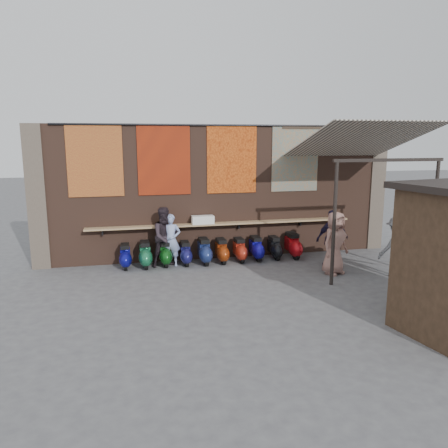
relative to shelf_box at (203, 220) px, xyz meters
name	(u,v)px	position (x,y,z in m)	size (l,w,h in m)	color
ground	(244,283)	(0.63, -2.30, -1.25)	(70.00, 70.00, 0.00)	#474749
brick_wall	(220,192)	(0.63, 0.40, 0.75)	(10.00, 0.40, 4.00)	brown
pier_left	(37,197)	(-4.57, 0.40, 0.75)	(0.50, 0.50, 4.00)	#4C4238
pier_right	(374,188)	(5.83, 0.40, 0.75)	(0.50, 0.50, 4.00)	#4C4238
eating_counter	(223,224)	(0.63, 0.03, -0.15)	(8.00, 0.32, 0.05)	#9E7A51
shelf_box	(203,220)	(0.00, 0.00, 0.00)	(0.65, 0.28, 0.24)	white
tapestry_redgold	(95,161)	(-2.97, 0.18, 1.75)	(1.50, 0.02, 2.00)	maroon
tapestry_sun	(164,160)	(-1.07, 0.18, 1.75)	(1.50, 0.02, 2.00)	#F1390E
tapestry_orange	(232,159)	(0.93, 0.18, 1.75)	(1.50, 0.02, 2.00)	#D45D1A
tapestry_multi	(295,159)	(2.93, 0.18, 1.75)	(1.50, 0.02, 2.00)	teal
hang_rail	(222,125)	(0.63, 0.17, 2.73)	(0.06, 0.06, 9.50)	black
scooter_stool_0	(125,257)	(-2.27, -0.27, -0.91)	(0.32, 0.71, 0.68)	#0B0B70
scooter_stool_1	(145,255)	(-1.72, -0.30, -0.88)	(0.35, 0.77, 0.73)	#18613C
scooter_stool_2	(165,254)	(-1.15, -0.26, -0.89)	(0.33, 0.74, 0.70)	#0E4613
scooter_stool_3	(185,253)	(-0.58, -0.30, -0.91)	(0.32, 0.71, 0.67)	#171654
scooter_stool_4	(204,251)	(-0.02, -0.34, -0.87)	(0.35, 0.78, 0.75)	navy
scooter_stool_5	(222,251)	(0.49, -0.33, -0.89)	(0.33, 0.74, 0.70)	maroon
scooter_stool_6	(240,250)	(1.05, -0.31, -0.90)	(0.33, 0.72, 0.69)	#9E2415
scooter_stool_7	(256,248)	(1.57, -0.27, -0.89)	(0.33, 0.74, 0.71)	#120C8B
scooter_stool_8	(275,248)	(2.16, -0.27, -0.91)	(0.32, 0.71, 0.67)	black
scooter_stool_9	(293,246)	(2.74, -0.29, -0.86)	(0.36, 0.80, 0.76)	#A20C12
diner_left	(171,240)	(-0.98, -0.30, -0.49)	(0.55, 0.36, 1.50)	#8FA0D0
diner_right	(166,237)	(-1.14, -0.30, -0.39)	(0.83, 0.65, 1.71)	black
shopper_navy	(332,239)	(3.45, -1.46, -0.43)	(0.96, 0.40, 1.64)	black
shopper_grey	(397,247)	(4.67, -2.67, -0.44)	(1.04, 0.60, 1.62)	slate
shopper_tan	(335,243)	(3.21, -2.08, -0.39)	(0.83, 0.54, 1.70)	#94695E
stall_sign	(438,222)	(3.85, -5.10, 0.70)	(1.20, 0.04, 0.50)	gold
stall_shelf	(434,269)	(3.85, -5.10, -0.26)	(2.06, 0.10, 0.06)	#473321
awning_canvas	(359,140)	(4.13, -1.40, 2.30)	(3.20, 3.40, 0.03)	beige
awning_ledger	(332,127)	(4.13, 0.19, 2.70)	(3.30, 0.08, 0.12)	#33261C
awning_header	(390,160)	(4.13, -2.90, 1.83)	(3.00, 0.08, 0.08)	black
awning_post_left	(334,224)	(2.73, -2.90, 0.30)	(0.09, 0.09, 3.10)	black
awning_post_right	(433,219)	(5.53, -2.90, 0.30)	(0.09, 0.09, 3.10)	black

